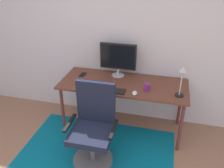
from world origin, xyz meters
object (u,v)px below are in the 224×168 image
object	(u,v)px
desk	(123,87)
keyboard	(109,90)
cell_phone	(83,74)
desk_lamp	(182,78)
monitor	(118,58)
coffee_cup	(147,87)
office_chair	(93,131)
computer_mouse	(135,93)

from	to	relation	value
desk	keyboard	xyz separation A→B (m)	(-0.14, -0.25, 0.08)
keyboard	cell_phone	bearing A→B (deg)	143.67
desk	desk_lamp	distance (m)	0.82
monitor	cell_phone	distance (m)	0.59
desk_lamp	coffee_cup	bearing A→B (deg)	175.18
desk	office_chair	distance (m)	0.78
monitor	desk_lamp	size ratio (longest dim) A/B	1.32
keyboard	cell_phone	distance (m)	0.61
monitor	desk_lamp	xyz separation A→B (m)	(0.87, -0.37, -0.03)
computer_mouse	office_chair	xyz separation A→B (m)	(-0.42, -0.43, -0.35)
monitor	cell_phone	size ratio (longest dim) A/B	3.70
desk	office_chair	xyz separation A→B (m)	(-0.22, -0.70, -0.26)
desk	desk_lamp	bearing A→B (deg)	-12.47
cell_phone	desk_lamp	world-z (taller)	desk_lamp
desk	office_chair	world-z (taller)	office_chair
desk_lamp	monitor	bearing A→B (deg)	156.72
desk_lamp	office_chair	size ratio (longest dim) A/B	0.38
monitor	desk	bearing A→B (deg)	-58.87
cell_phone	coffee_cup	bearing A→B (deg)	-8.59
desk	computer_mouse	distance (m)	0.34
desk_lamp	keyboard	bearing A→B (deg)	-174.15
desk	computer_mouse	world-z (taller)	computer_mouse
desk	keyboard	world-z (taller)	keyboard
keyboard	office_chair	world-z (taller)	office_chair
computer_mouse	desk	bearing A→B (deg)	126.69
computer_mouse	desk_lamp	distance (m)	0.60
cell_phone	office_chair	distance (m)	0.97
monitor	coffee_cup	bearing A→B (deg)	-36.32
keyboard	desk_lamp	xyz separation A→B (m)	(0.89, 0.09, 0.24)
monitor	coffee_cup	distance (m)	0.62
coffee_cup	office_chair	xyz separation A→B (m)	(-0.56, -0.57, -0.38)
computer_mouse	desk_lamp	xyz separation A→B (m)	(0.54, 0.10, 0.23)
computer_mouse	office_chair	bearing A→B (deg)	-134.11
computer_mouse	coffee_cup	bearing A→B (deg)	44.53
monitor	computer_mouse	distance (m)	0.63
coffee_cup	cell_phone	world-z (taller)	coffee_cup
desk	coffee_cup	xyz separation A→B (m)	(0.34, -0.13, 0.11)
monitor	cell_phone	bearing A→B (deg)	-168.69
keyboard	coffee_cup	bearing A→B (deg)	14.66
keyboard	office_chair	distance (m)	0.56
keyboard	cell_phone	world-z (taller)	keyboard
cell_phone	office_chair	xyz separation A→B (m)	(0.41, -0.81, -0.33)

